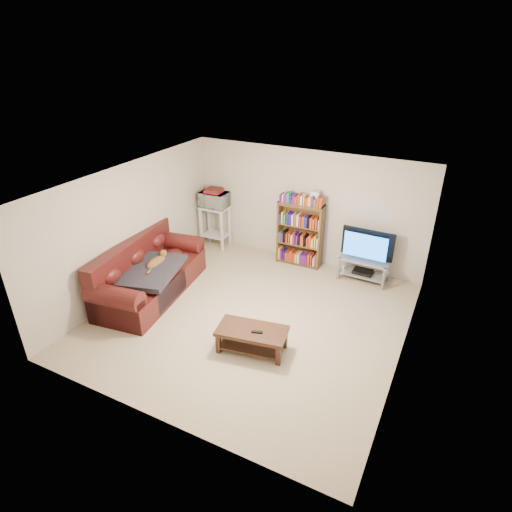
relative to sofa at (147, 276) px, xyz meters
The scene contains 19 objects.
floor 2.15m from the sofa, ahead, with size 5.00×5.00×0.00m, color #C1AF8F.
ceiling 2.94m from the sofa, ahead, with size 5.00×5.00×0.00m, color white.
wall_back 3.49m from the sofa, 51.40° to the left, with size 5.00×5.00×0.00m, color beige.
wall_front 3.27m from the sofa, 48.06° to the right, with size 5.00×5.00×0.00m, color beige.
wall_left 0.94m from the sofa, 159.12° to the left, with size 5.00×5.00×0.00m, color beige.
wall_right 4.69m from the sofa, ahead, with size 5.00×5.00×0.00m, color beige.
sofa is the anchor object (origin of this frame).
blanket 0.35m from the sofa, 32.50° to the right, with size 0.94×1.22×0.10m, color #25232C.
cat 0.36m from the sofa, 23.56° to the left, with size 0.27×0.67×0.20m, color brown, non-canonical shape.
coffee_table 2.60m from the sofa, 13.37° to the right, with size 1.14×0.71×0.39m.
remote 2.71m from the sofa, 13.50° to the right, with size 0.17×0.05×0.02m, color black.
tv_stand 4.20m from the sofa, 33.22° to the left, with size 0.96×0.45×0.47m.
television 4.22m from the sofa, 33.22° to the left, with size 1.02×0.13×0.59m, color black.
dvd_player 4.20m from the sofa, 33.22° to the left, with size 0.38×0.27×0.06m, color black.
bookshelf 3.21m from the sofa, 48.71° to the left, with size 0.95×0.32×1.37m.
shelf_clutter 3.45m from the sofa, 47.60° to the left, with size 0.70×0.22×0.28m.
microwave_stand 2.31m from the sofa, 87.77° to the left, with size 0.63×0.47×0.98m.
microwave 2.43m from the sofa, 87.77° to the left, with size 0.60×0.41×0.33m, color silver.
game_boxes 2.50m from the sofa, 87.77° to the left, with size 0.36×0.31×0.05m, color maroon.
Camera 1 is at (2.85, -5.42, 4.37)m, focal length 30.00 mm.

